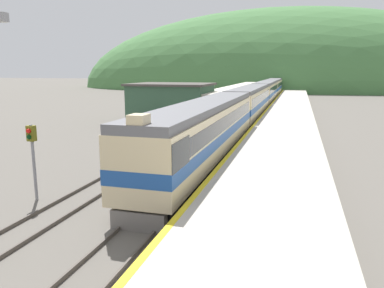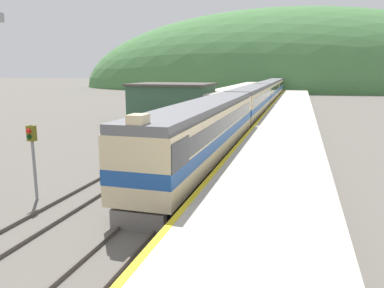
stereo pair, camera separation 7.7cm
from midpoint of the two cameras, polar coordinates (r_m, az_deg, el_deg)
name	(u,v)px [view 2 (the right image)]	position (r m, az deg, el deg)	size (l,w,h in m)	color
track_main	(268,103)	(71.16, 11.55, 6.19)	(1.52, 180.00, 0.16)	#4C443D
track_siding	(246,102)	(71.60, 8.26, 6.33)	(1.52, 180.00, 0.16)	#4C443D
platform	(290,112)	(50.99, 14.79, 4.71)	(5.58, 140.00, 1.15)	#BCB5A5
distant_hills	(283,89)	(129.38, 13.70, 8.21)	(141.14, 63.51, 51.24)	#477A42
station_shed	(173,103)	(44.03, -2.92, 6.32)	(9.17, 7.43, 4.50)	#385B42
express_train_lead_car	(205,131)	(23.72, 2.16, 2.01)	(2.85, 21.82, 4.41)	black
carriage_second	(251,102)	(45.94, 9.04, 6.32)	(2.84, 21.36, 4.05)	black
carriage_third	(267,92)	(68.02, 11.41, 7.77)	(2.84, 21.36, 4.05)	black
carriage_fourth	(275,87)	(90.17, 12.62, 8.51)	(2.84, 21.36, 4.05)	black
siding_train	(237,97)	(61.35, 6.97, 7.18)	(2.90, 43.70, 3.48)	black
signal_post_siding	(32,146)	(18.59, -23.05, -0.30)	(0.36, 0.42, 3.58)	gray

